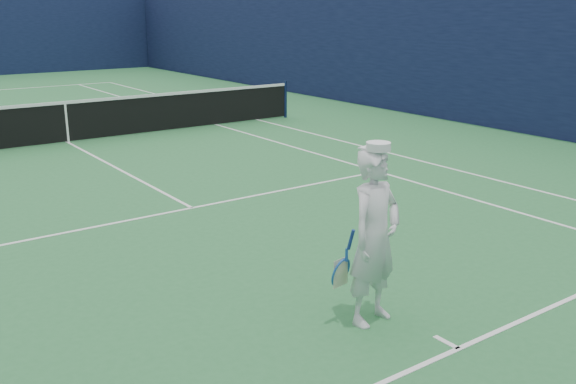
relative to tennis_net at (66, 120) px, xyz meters
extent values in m
plane|color=#296D39|center=(0.00, 0.00, -0.55)|extent=(80.00, 80.00, 0.00)
cube|color=white|center=(0.00, -11.88, -0.55)|extent=(11.03, 0.06, 0.01)
cube|color=white|center=(5.49, 0.00, -0.55)|extent=(0.06, 23.83, 0.01)
cube|color=white|center=(4.12, 0.00, -0.55)|extent=(0.06, 23.77, 0.01)
cube|color=white|center=(0.00, 6.40, -0.55)|extent=(8.23, 0.06, 0.01)
cube|color=white|center=(0.00, -6.40, -0.55)|extent=(8.23, 0.06, 0.01)
cube|color=white|center=(0.00, 0.00, -0.55)|extent=(0.06, 12.80, 0.01)
cube|color=white|center=(0.00, -11.73, -0.55)|extent=(0.06, 0.30, 0.01)
cube|color=#0E1435|center=(10.00, 0.00, 1.45)|extent=(0.12, 36.12, 4.00)
cylinder|color=#141E4C|center=(6.40, 0.00, -0.02)|extent=(0.09, 0.09, 1.07)
cube|color=black|center=(0.00, 0.00, -0.05)|extent=(12.79, 0.02, 0.92)
cube|color=white|center=(0.00, 0.00, 0.42)|extent=(12.79, 0.04, 0.07)
cube|color=white|center=(0.00, 0.00, -0.08)|extent=(0.05, 0.03, 0.94)
imported|color=silver|center=(-0.27, -10.96, 0.36)|extent=(0.73, 0.54, 1.83)
cylinder|color=white|center=(-0.27, -10.96, 1.30)|extent=(0.24, 0.24, 0.08)
cube|color=white|center=(-0.29, -10.83, 1.27)|extent=(0.19, 0.13, 0.02)
cylinder|color=navy|center=(-0.56, -10.93, 0.39)|extent=(0.05, 0.09, 0.22)
cube|color=#1E4EA2|center=(-0.56, -10.87, 0.21)|extent=(0.03, 0.02, 0.14)
torus|color=#1E4EA2|center=(-0.58, -10.81, 0.01)|extent=(0.31, 0.15, 0.29)
cube|color=beige|center=(-0.58, -10.81, 0.01)|extent=(0.22, 0.04, 0.30)
sphere|color=#B1D318|center=(-0.03, -10.82, 0.45)|extent=(0.07, 0.07, 0.07)
sphere|color=#B1D318|center=(0.01, -10.79, 0.48)|extent=(0.07, 0.07, 0.07)
camera|label=1|loc=(-4.50, -15.38, 2.59)|focal=40.00mm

